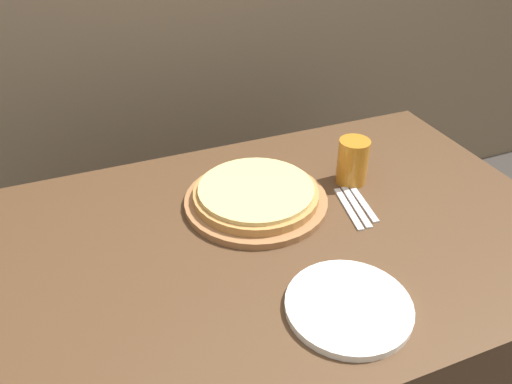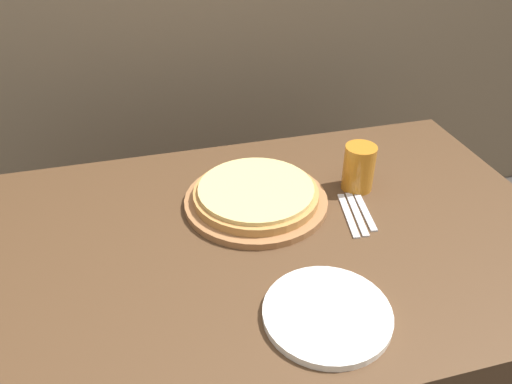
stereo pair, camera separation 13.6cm
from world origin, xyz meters
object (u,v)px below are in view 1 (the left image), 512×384
at_px(pizza_on_board, 256,196).
at_px(spoon, 364,204).
at_px(beer_glass, 353,160).
at_px(dinner_plate, 348,306).
at_px(fork, 348,208).
at_px(dinner_knife, 356,206).

bearing_deg(pizza_on_board, spoon, -22.98).
relative_size(beer_glass, spoon, 0.82).
distance_m(dinner_plate, spoon, 0.39).
bearing_deg(dinner_plate, pizza_on_board, 95.24).
distance_m(beer_glass, fork, 0.16).
bearing_deg(dinner_plate, beer_glass, 58.81).
height_order(dinner_plate, fork, dinner_plate).
bearing_deg(beer_glass, dinner_knife, -113.58).
bearing_deg(beer_glass, dinner_plate, -121.19).
relative_size(dinner_knife, spoon, 1.17).
height_order(pizza_on_board, dinner_plate, pizza_on_board).
bearing_deg(dinner_knife, spoon, 0.00).
distance_m(pizza_on_board, beer_glass, 0.31).
height_order(beer_glass, dinner_knife, beer_glass).
relative_size(beer_glass, dinner_plate, 0.50).
bearing_deg(fork, spoon, 0.00).
height_order(pizza_on_board, dinner_knife, pizza_on_board).
height_order(beer_glass, fork, beer_glass).
bearing_deg(dinner_plate, dinner_knife, 56.16).
xyz_separation_m(dinner_plate, dinner_knife, (0.21, 0.31, -0.01)).
relative_size(pizza_on_board, beer_glass, 2.92).
relative_size(dinner_plate, dinner_knife, 1.41).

